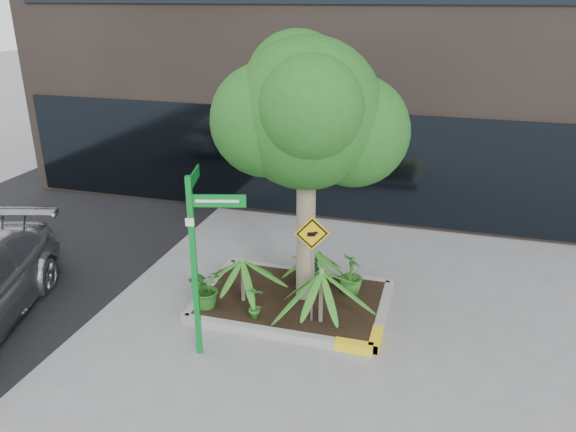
# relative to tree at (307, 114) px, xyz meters

# --- Properties ---
(ground) EXTENTS (80.00, 80.00, 0.00)m
(ground) POSITION_rel_tree_xyz_m (-0.39, -0.43, -3.43)
(ground) COLOR gray
(ground) RESTS_ON ground
(planter) EXTENTS (3.35, 2.36, 0.15)m
(planter) POSITION_rel_tree_xyz_m (-0.16, -0.16, -3.33)
(planter) COLOR #9E9E99
(planter) RESTS_ON ground
(tree) EXTENTS (3.13, 2.78, 4.70)m
(tree) POSITION_rel_tree_xyz_m (0.00, 0.00, 0.00)
(tree) COLOR #9B9170
(tree) RESTS_ON ground
(palm_front) EXTENTS (1.09, 1.09, 1.21)m
(palm_front) POSITION_rel_tree_xyz_m (0.46, -0.76, -2.38)
(palm_front) COLOR #9B9170
(palm_front) RESTS_ON ground
(palm_left) EXTENTS (0.95, 0.95, 1.05)m
(palm_left) POSITION_rel_tree_xyz_m (-1.01, -0.47, -2.49)
(palm_left) COLOR #9B9170
(palm_left) RESTS_ON ground
(palm_back) EXTENTS (0.75, 0.75, 0.83)m
(palm_back) POSITION_rel_tree_xyz_m (0.05, 0.58, -2.66)
(palm_back) COLOR #9B9170
(palm_back) RESTS_ON ground
(shrub_a) EXTENTS (0.89, 0.89, 0.74)m
(shrub_a) POSITION_rel_tree_xyz_m (-1.54, -0.84, -2.91)
(shrub_a) COLOR #24601B
(shrub_a) RESTS_ON planter
(shrub_b) EXTENTS (0.59, 0.59, 0.76)m
(shrub_b) POSITION_rel_tree_xyz_m (0.77, 0.30, -2.90)
(shrub_b) COLOR #2A681F
(shrub_b) RESTS_ON planter
(shrub_c) EXTENTS (0.34, 0.34, 0.62)m
(shrub_c) POSITION_rel_tree_xyz_m (-0.61, -0.98, -2.97)
(shrub_c) COLOR #296D21
(shrub_c) RESTS_ON planter
(shrub_d) EXTENTS (0.63, 0.63, 0.83)m
(shrub_d) POSITION_rel_tree_xyz_m (0.01, 0.30, -2.87)
(shrub_d) COLOR #1C6221
(shrub_d) RESTS_ON planter
(street_sign_post) EXTENTS (0.98, 0.83, 2.88)m
(street_sign_post) POSITION_rel_tree_xyz_m (-1.15, -1.86, -1.65)
(street_sign_post) COLOR #0B8027
(street_sign_post) RESTS_ON ground
(cattle_sign) EXTENTS (0.54, 0.21, 1.84)m
(cattle_sign) POSITION_rel_tree_xyz_m (0.29, -0.74, -2.04)
(cattle_sign) COLOR slate
(cattle_sign) RESTS_ON ground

